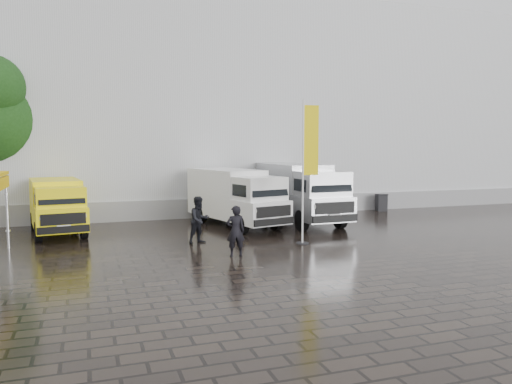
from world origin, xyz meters
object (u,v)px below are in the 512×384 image
van_white (236,198)px  person_tent (199,220)px  van_silver (301,194)px  person_front (236,231)px  flagpole (307,163)px  wheelie_bin (381,202)px  van_yellow (57,207)px

van_white → person_tent: size_ratio=3.36×
van_silver → person_front: size_ratio=3.78×
van_white → van_silver: bearing=-14.5°
flagpole → person_front: 4.14m
flagpole → person_front: flagpole is taller
van_white → wheelie_bin: van_white is taller
flagpole → person_tent: bearing=160.4°
van_yellow → person_front: 8.84m
van_silver → flagpole: (-1.89, -4.82, 1.67)m
flagpole → wheelie_bin: flagpole is taller
wheelie_bin → person_front: person_front is taller
flagpole → wheelie_bin: bearing=42.5°
van_silver → person_front: 8.01m
van_white → person_front: (-1.84, -6.13, -0.45)m
wheelie_bin → van_white: bearing=-153.2°
wheelie_bin → flagpole: bearing=-126.1°
van_silver → flagpole: 5.44m
flagpole → wheelie_bin: (8.13, 7.45, -2.60)m
van_white → person_tent: bearing=-140.3°
van_white → person_front: bearing=-121.1°
person_front → person_tent: size_ratio=0.96×
van_white → wheelie_bin: (9.53, 2.62, -0.82)m
flagpole → van_yellow: bearing=150.1°
van_silver → person_tent: (-5.78, -3.44, -0.52)m
van_yellow → person_front: bearing=-55.8°
wheelie_bin → person_tent: size_ratio=0.54×
van_yellow → wheelie_bin: 17.43m
wheelie_bin → van_yellow: bearing=-161.4°
van_yellow → flagpole: size_ratio=0.91×
person_front → person_tent: (-0.65, 2.69, 0.04)m
van_yellow → wheelie_bin: van_yellow is taller
van_silver → person_tent: size_ratio=3.63×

